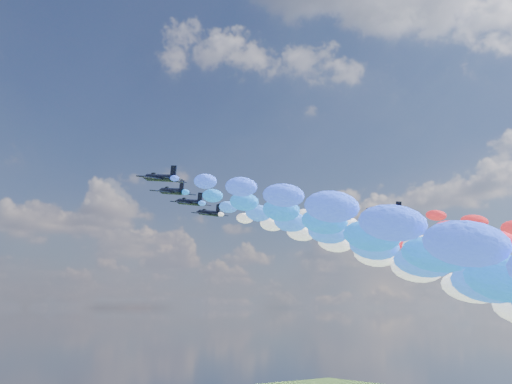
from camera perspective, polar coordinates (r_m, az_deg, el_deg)
jet_0 at (r=112.27m, az=-8.20°, el=1.21°), size 9.01×11.94×4.34m
jet_1 at (r=124.89m, az=-7.20°, el=0.07°), size 9.13×12.03×4.34m
trail_1 at (r=75.79m, az=17.86°, el=-8.37°), size 7.06×123.82×45.48m
jet_2 at (r=137.34m, az=-5.70°, el=-0.87°), size 8.43×11.53×4.34m
trail_2 at (r=88.74m, az=16.55°, el=-8.59°), size 7.06×123.82×45.48m
jet_3 at (r=141.28m, az=-1.84°, el=-1.16°), size 9.01×11.94×4.34m
trail_3 at (r=96.00m, az=21.05°, el=-8.41°), size 7.06×123.82×45.48m
jet_4 at (r=152.73m, az=-4.04°, el=-1.80°), size 8.86×11.84×4.34m
trail_4 at (r=104.78m, az=15.62°, el=-8.77°), size 7.06×123.82×45.48m
jet_5 at (r=150.37m, az=0.61°, el=-1.70°), size 8.71×11.73×4.34m
jet_6 at (r=149.35m, az=6.34°, el=-1.58°), size 8.65×11.69×4.34m
jet_7 at (r=150.62m, az=10.95°, el=-1.53°), size 8.57×11.63×4.34m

